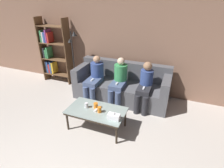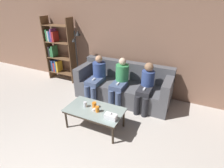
% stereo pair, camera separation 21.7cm
% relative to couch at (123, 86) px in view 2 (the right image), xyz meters
% --- Properties ---
extents(wall_back, '(12.00, 0.06, 2.60)m').
position_rel_couch_xyz_m(wall_back, '(0.00, 0.51, 0.97)').
color(wall_back, '#8C6651').
rests_on(wall_back, ground_plane).
extents(couch, '(2.33, 0.87, 0.90)m').
position_rel_couch_xyz_m(couch, '(0.00, 0.00, 0.00)').
color(couch, '#515156').
rests_on(couch, ground_plane).
extents(coffee_table, '(1.12, 0.61, 0.43)m').
position_rel_couch_xyz_m(coffee_table, '(-0.08, -1.30, 0.05)').
color(coffee_table, '#8C9E99').
rests_on(coffee_table, ground_plane).
extents(cup_near_left, '(0.07, 0.07, 0.11)m').
position_rel_couch_xyz_m(cup_near_left, '(-0.29, -1.30, 0.15)').
color(cup_near_left, silver).
rests_on(cup_near_left, coffee_table).
extents(cup_near_right, '(0.07, 0.07, 0.11)m').
position_rel_couch_xyz_m(cup_near_right, '(0.01, -1.34, 0.15)').
color(cup_near_right, orange).
rests_on(cup_near_right, coffee_table).
extents(cup_far_center, '(0.08, 0.08, 0.11)m').
position_rel_couch_xyz_m(cup_far_center, '(-0.11, -1.24, 0.15)').
color(cup_far_center, orange).
rests_on(cup_far_center, coffee_table).
extents(tissue_box, '(0.22, 0.12, 0.13)m').
position_rel_couch_xyz_m(tissue_box, '(0.33, -1.43, 0.15)').
color(tissue_box, white).
rests_on(tissue_box, coffee_table).
extents(game_remote, '(0.04, 0.15, 0.02)m').
position_rel_couch_xyz_m(game_remote, '(-0.08, -1.30, 0.10)').
color(game_remote, white).
rests_on(game_remote, coffee_table).
extents(bookshelf, '(0.91, 0.32, 1.88)m').
position_rel_couch_xyz_m(bookshelf, '(-2.27, 0.28, 0.57)').
color(bookshelf, brown).
rests_on(bookshelf, ground_plane).
extents(standing_lamp, '(0.31, 0.26, 1.58)m').
position_rel_couch_xyz_m(standing_lamp, '(-1.44, 0.14, 0.64)').
color(standing_lamp, black).
rests_on(standing_lamp, ground_plane).
extents(seated_person_left_end, '(0.32, 0.71, 1.09)m').
position_rel_couch_xyz_m(seated_person_left_end, '(-0.62, -0.24, 0.25)').
color(seated_person_left_end, '#47567A').
rests_on(seated_person_left_end, ground_plane).
extents(seated_person_mid_left, '(0.31, 0.66, 1.12)m').
position_rel_couch_xyz_m(seated_person_mid_left, '(0.00, -0.23, 0.26)').
color(seated_person_mid_left, '#47567A').
rests_on(seated_person_mid_left, ground_plane).
extents(seated_person_mid_right, '(0.31, 0.63, 1.09)m').
position_rel_couch_xyz_m(seated_person_mid_right, '(0.62, -0.23, 0.25)').
color(seated_person_mid_right, '#28282D').
rests_on(seated_person_mid_right, ground_plane).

